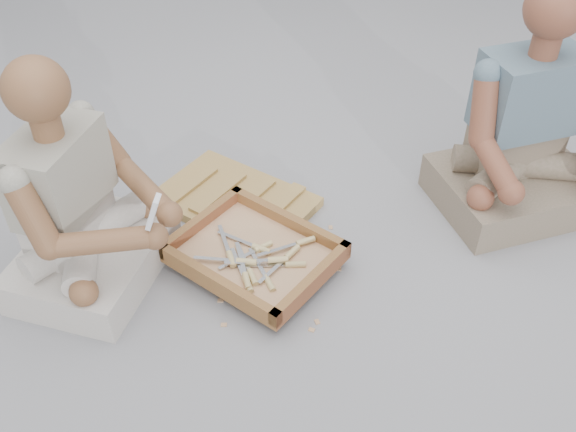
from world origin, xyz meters
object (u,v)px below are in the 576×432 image
(craftsman, at_px, (80,213))
(companion, at_px, (524,139))
(carved_panel, at_px, (235,201))
(tool_tray, at_px, (254,254))

(craftsman, xyz_separation_m, companion, (1.35, 0.88, 0.02))
(carved_panel, bearing_deg, companion, 19.88)
(tool_tray, distance_m, craftsman, 0.60)
(tool_tray, height_order, craftsman, craftsman)
(carved_panel, xyz_separation_m, craftsman, (-0.32, -0.51, 0.26))
(tool_tray, bearing_deg, craftsman, -157.97)
(carved_panel, relative_size, craftsman, 0.71)
(companion, bearing_deg, craftsman, -3.41)
(tool_tray, bearing_deg, companion, 39.02)
(tool_tray, xyz_separation_m, companion, (0.83, 0.67, 0.24))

